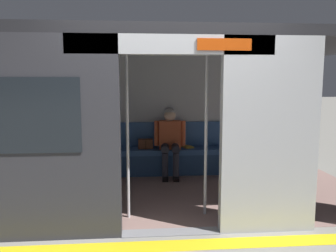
{
  "coord_description": "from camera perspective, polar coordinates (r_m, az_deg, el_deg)",
  "views": [
    {
      "loc": [
        0.34,
        3.61,
        1.67
      ],
      "look_at": [
        -0.08,
        -1.36,
        1.01
      ],
      "focal_mm": 37.1,
      "sensor_mm": 36.0,
      "label": 1
    }
  ],
  "objects": [
    {
      "name": "book",
      "position": [
        6.3,
        3.23,
        -3.43
      ],
      "size": [
        0.22,
        0.26,
        0.03
      ],
      "primitive_type": "cube",
      "rotation": [
        0.0,
        0.0,
        0.36
      ],
      "color": "gold",
      "rests_on": "bench_seat"
    },
    {
      "name": "grab_pole_door",
      "position": [
        4.14,
        -6.68,
        -1.05
      ],
      "size": [
        0.04,
        0.04,
        2.11
      ],
      "primitive_type": "cylinder",
      "color": "silver",
      "rests_on": "ground_plane"
    },
    {
      "name": "grab_pole_far",
      "position": [
        4.24,
        6.25,
        -0.84
      ],
      "size": [
        0.04,
        0.04,
        2.11
      ],
      "primitive_type": "cylinder",
      "color": "silver",
      "rests_on": "ground_plane"
    },
    {
      "name": "ground_plane",
      "position": [
        3.99,
        0.48,
        -17.14
      ],
      "size": [
        60.0,
        60.0,
        0.0
      ],
      "primitive_type": "plane",
      "color": "gray"
    },
    {
      "name": "handbag",
      "position": [
        6.2,
        -3.72,
        -2.93
      ],
      "size": [
        0.26,
        0.15,
        0.17
      ],
      "color": "brown",
      "rests_on": "bench_seat"
    },
    {
      "name": "person_seated",
      "position": [
        6.08,
        0.33,
        -1.84
      ],
      "size": [
        0.55,
        0.69,
        1.19
      ],
      "color": "#CC5933",
      "rests_on": "ground_plane"
    },
    {
      "name": "bench_seat",
      "position": [
        6.18,
        -1.61,
        -4.77
      ],
      "size": [
        2.6,
        0.44,
        0.46
      ],
      "color": "#38609E",
      "rests_on": "ground_plane"
    },
    {
      "name": "platform_edge_strip",
      "position": [
        3.72,
        0.93,
        -19.01
      ],
      "size": [
        8.0,
        0.24,
        0.01
      ],
      "primitive_type": "cube",
      "color": "yellow",
      "rests_on": "ground_plane"
    },
    {
      "name": "train_car",
      "position": [
        4.93,
        -1.8,
        5.7
      ],
      "size": [
        6.4,
        2.93,
        2.25
      ],
      "color": "#ADAFB5",
      "rests_on": "ground_plane"
    }
  ]
}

